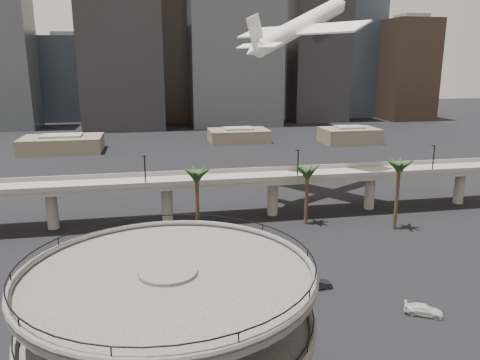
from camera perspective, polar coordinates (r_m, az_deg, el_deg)
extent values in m
torus|color=black|center=(39.30, -8.35, -20.46)|extent=(21.80, 21.80, 0.10)
cylinder|color=#484643|center=(37.83, -8.50, -17.05)|extent=(22.00, 22.00, 0.45)
torus|color=#484643|center=(37.58, -8.53, -16.43)|extent=(22.20, 22.20, 0.50)
torus|color=black|center=(37.19, -8.58, -15.37)|extent=(21.80, 21.80, 0.10)
cylinder|color=#484643|center=(35.93, -8.74, -11.57)|extent=(22.00, 22.00, 0.45)
torus|color=#484643|center=(35.73, -8.76, -10.89)|extent=(22.20, 22.20, 0.50)
torus|color=black|center=(35.41, -8.81, -9.71)|extent=(21.80, 21.80, 0.10)
cube|color=slate|center=(95.36, -2.35, -0.06)|extent=(130.00, 9.00, 0.90)
cube|color=slate|center=(90.82, -1.92, -0.19)|extent=(130.00, 0.30, 1.00)
cube|color=slate|center=(99.47, -2.75, 1.06)|extent=(130.00, 0.30, 1.00)
cylinder|color=slate|center=(97.35, -21.93, -3.36)|extent=(2.20, 2.20, 8.00)
cylinder|color=slate|center=(95.50, -8.87, -2.81)|extent=(2.20, 2.20, 8.00)
cylinder|color=slate|center=(98.65, 4.00, -2.13)|extent=(2.20, 2.20, 8.00)
cylinder|color=slate|center=(106.35, 15.53, -1.42)|extent=(2.20, 2.20, 8.00)
cylinder|color=slate|center=(117.72, 25.17, -0.78)|extent=(2.20, 2.20, 8.00)
cylinder|color=black|center=(89.64, -11.50, 1.05)|extent=(0.24, 0.24, 6.00)
cylinder|color=black|center=(94.17, 7.07, 1.85)|extent=(0.24, 0.24, 6.00)
cylinder|color=black|center=(107.25, 22.51, 2.37)|extent=(0.24, 0.24, 6.00)
cylinder|color=#44341D|center=(84.64, -5.22, -3.29)|extent=(0.70, 0.70, 12.15)
ellipsoid|color=#1C3418|center=(82.95, -5.32, 0.98)|extent=(4.40, 4.40, 2.00)
cylinder|color=#44341D|center=(93.22, 8.11, -2.18)|extent=(0.70, 0.70, 10.80)
ellipsoid|color=#1C3418|center=(91.78, 8.23, 1.30)|extent=(4.40, 4.40, 2.00)
cylinder|color=#44341D|center=(94.23, 18.57, -2.04)|extent=(0.70, 0.70, 12.60)
ellipsoid|color=#1C3418|center=(92.68, 18.89, 1.95)|extent=(4.40, 4.40, 2.00)
cube|color=brown|center=(181.40, -20.85, 4.10)|extent=(28.00, 18.00, 5.50)
cube|color=slate|center=(180.94, -20.93, 5.08)|extent=(14.00, 9.00, 0.80)
cube|color=brown|center=(192.02, -0.17, 5.44)|extent=(24.00, 16.00, 5.00)
cube|color=slate|center=(191.61, -0.17, 6.30)|extent=(12.00, 8.00, 0.80)
cube|color=brown|center=(193.52, 13.18, 5.29)|extent=(22.00, 15.00, 6.00)
cube|color=slate|center=(193.05, 13.24, 6.29)|extent=(11.00, 7.50, 0.80)
cube|color=#444950|center=(255.21, -26.92, 13.85)|extent=(26.00, 24.00, 73.74)
cube|color=#323F4E|center=(284.55, -19.78, 11.52)|extent=(30.00, 30.00, 45.38)
cube|color=slate|center=(284.84, -20.19, 16.31)|extent=(16.50, 16.50, 2.40)
cube|color=black|center=(237.61, -14.47, 18.64)|extent=(38.00, 30.00, 103.99)
cube|color=black|center=(262.36, -7.22, 16.41)|extent=(28.00, 26.00, 85.08)
cube|color=#444950|center=(246.72, -0.80, 19.98)|extent=(45.00, 32.00, 113.44)
cube|color=#84705B|center=(285.12, 2.99, 11.74)|extent=(24.00, 24.00, 39.70)
cube|color=slate|center=(285.06, 3.05, 15.97)|extent=(13.20, 13.20, 2.40)
cube|color=black|center=(268.05, 9.40, 16.79)|extent=(30.00, 28.00, 89.81)
cube|color=#323F4E|center=(296.34, 12.98, 14.06)|extent=(34.00, 30.00, 66.17)
cube|color=black|center=(285.40, 19.70, 12.49)|extent=(26.00, 26.00, 54.83)
cube|color=slate|center=(286.45, 20.19, 18.20)|extent=(14.30, 14.30, 2.40)
cube|color=#84705B|center=(298.44, -5.02, 11.45)|extent=(22.00, 22.00, 35.92)
cube|color=slate|center=(298.21, -5.10, 15.13)|extent=(12.10, 12.10, 2.40)
cylinder|color=white|center=(111.24, 7.44, 18.18)|extent=(26.92, 19.97, 14.24)
cone|color=white|center=(124.59, 12.26, 20.24)|extent=(6.27, 6.00, 4.99)
cone|color=white|center=(98.97, 1.54, 15.41)|extent=(5.90, 5.55, 4.58)
cube|color=white|center=(110.55, 7.16, 17.70)|extent=(23.84, 30.76, 2.81)
cube|color=white|center=(100.38, 2.31, 16.05)|extent=(8.19, 10.41, 1.16)
cube|color=white|center=(99.75, 1.90, 17.71)|extent=(4.63, 3.30, 6.81)
cylinder|color=#242529|center=(115.04, 5.02, 16.99)|extent=(5.38, 4.62, 3.62)
cylinder|color=#242529|center=(107.76, 10.12, 17.03)|extent=(5.38, 4.62, 3.62)
imported|color=maroon|center=(56.54, -2.20, -18.59)|extent=(4.48, 2.24, 1.47)
imported|color=black|center=(68.93, 9.32, -12.41)|extent=(4.48, 1.77, 1.45)
imported|color=silver|center=(66.12, 21.48, -14.52)|extent=(5.02, 3.97, 1.36)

